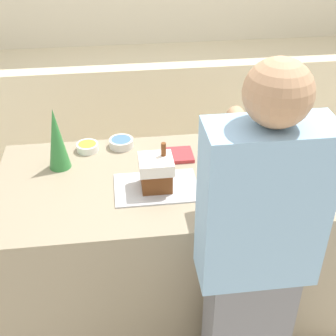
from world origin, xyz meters
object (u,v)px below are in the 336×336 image
Objects in this scene: person at (254,261)px; candy_bowl_behind_tray at (256,134)px; gingerbread_house at (156,172)px; baking_tray at (156,187)px; candy_bowl_far_left at (121,143)px; cookbook at (178,155)px; candy_bowl_beside_tree at (323,142)px; candy_bowl_near_tray_right at (219,156)px; candy_bowl_far_right at (87,147)px; decorative_tree at (57,139)px; candy_bowl_center_rear at (240,166)px.

candy_bowl_behind_tray is at bearing 73.42° from person.
baking_tray is at bearing -148.16° from gingerbread_house.
candy_bowl_far_left reaches higher than cookbook.
cookbook is (-0.83, -0.02, -0.01)m from candy_bowl_beside_tree.
candy_bowl_near_tray_right reaches higher than baking_tray.
candy_bowl_far_left is at bearing -179.94° from candy_bowl_behind_tray.
candy_bowl_behind_tray reaches higher than candy_bowl_far_right.
decorative_tree reaches higher than candy_bowl_far_left.
baking_tray is 0.31m from cookbook.
person is at bearing -63.24° from candy_bowl_far_left.
candy_bowl_beside_tree reaches higher than candy_bowl_near_tray_right.
candy_bowl_behind_tray is (0.27, 0.20, 0.00)m from candy_bowl_near_tray_right.
candy_bowl_near_tray_right is at bearing -173.80° from candy_bowl_beside_tree.
cookbook is at bearing -14.89° from candy_bowl_far_right.
candy_bowl_behind_tray is (0.63, 0.43, -0.07)m from gingerbread_house.
decorative_tree reaches higher than candy_bowl_near_tray_right.
candy_bowl_far_left and candy_bowl_behind_tray have the same top height.
candy_bowl_behind_tray is at bearing 17.15° from cookbook.
candy_bowl_behind_tray reaches higher than candy_bowl_beside_tree.
cookbook is (-0.30, 0.17, -0.01)m from candy_bowl_center_rear.
gingerbread_house reaches higher than cookbook.
gingerbread_house reaches higher than baking_tray.
candy_bowl_beside_tree is at bearing 1.11° from cookbook.
candy_bowl_near_tray_right is 0.73m from candy_bowl_far_right.
gingerbread_house is at bearing 121.57° from person.
candy_bowl_far_left is at bearing 109.84° from gingerbread_house.
decorative_tree reaches higher than candy_bowl_behind_tray.
candy_bowl_near_tray_right is 0.77× the size of cookbook.
person is (0.19, -0.83, -0.01)m from cookbook.
candy_bowl_beside_tree is at bearing 6.20° from candy_bowl_near_tray_right.
cookbook is 0.09× the size of person.
candy_bowl_far_right is 0.51m from cookbook.
baking_tray is 1.79× the size of gingerbread_house.
decorative_tree is (-0.48, 0.26, 0.16)m from baking_tray.
gingerbread_house reaches higher than candy_bowl_beside_tree.
candy_bowl_center_rear is (0.45, 0.10, 0.02)m from baking_tray.
candy_bowl_beside_tree is at bearing -4.94° from candy_bowl_far_right.
candy_bowl_far_left reaches higher than candy_bowl_center_rear.
gingerbread_house is at bearing -163.32° from candy_bowl_beside_tree.
candy_bowl_center_rear is at bearing -119.32° from candy_bowl_behind_tray.
cookbook is at bearing -178.89° from candy_bowl_beside_tree.
candy_bowl_behind_tray is at bearing 159.13° from candy_bowl_beside_tree.
candy_bowl_behind_tray is at bearing 34.05° from baking_tray.
candy_bowl_near_tray_right is (0.36, 0.23, 0.02)m from baking_tray.
gingerbread_house is 0.65m from person.
person reaches higher than decorative_tree.
candy_bowl_behind_tray is 1.02m from person.
candy_bowl_far_right is 1.18m from person.
baking_tray is at bearing -118.14° from cookbook.
decorative_tree reaches higher than gingerbread_house.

